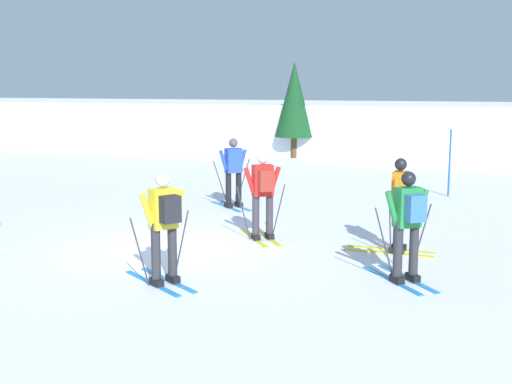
% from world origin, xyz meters
% --- Properties ---
extents(ground_plane, '(120.00, 120.00, 0.00)m').
position_xyz_m(ground_plane, '(0.00, 0.00, 0.00)').
color(ground_plane, silver).
extents(far_snow_ridge, '(80.00, 9.68, 2.18)m').
position_xyz_m(far_snow_ridge, '(0.00, 20.39, 1.09)').
color(far_snow_ridge, silver).
rests_on(far_snow_ridge, ground).
extents(skier_green, '(1.34, 1.44, 1.71)m').
position_xyz_m(skier_green, '(4.37, -0.57, 0.96)').
color(skier_green, '#237AC6').
rests_on(skier_green, ground).
extents(skier_blue, '(1.46, 1.32, 1.71)m').
position_xyz_m(skier_blue, '(-0.54, 4.24, 0.92)').
color(skier_blue, '#237AC6').
rests_on(skier_blue, ground).
extents(skier_yellow, '(1.56, 1.15, 1.71)m').
position_xyz_m(skier_yellow, '(1.01, -1.99, 0.96)').
color(skier_yellow, '#237AC6').
rests_on(skier_yellow, ground).
extents(skier_orange, '(1.60, 1.00, 1.71)m').
position_xyz_m(skier_orange, '(3.95, 1.25, 0.92)').
color(skier_orange, gold).
rests_on(skier_orange, ground).
extents(skier_red, '(1.29, 1.48, 1.71)m').
position_xyz_m(skier_red, '(1.35, 1.27, 0.96)').
color(skier_red, gold).
rests_on(skier_red, ground).
extents(trail_marker_pole, '(0.05, 0.05, 1.83)m').
position_xyz_m(trail_marker_pole, '(4.25, 7.87, 0.91)').
color(trail_marker_pole, '#1E56AD').
rests_on(trail_marker_pole, ground).
extents(conifer_far_left, '(1.59, 1.59, 3.97)m').
position_xyz_m(conifer_far_left, '(-2.65, 15.55, 2.41)').
color(conifer_far_left, '#513823').
rests_on(conifer_far_left, ground).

